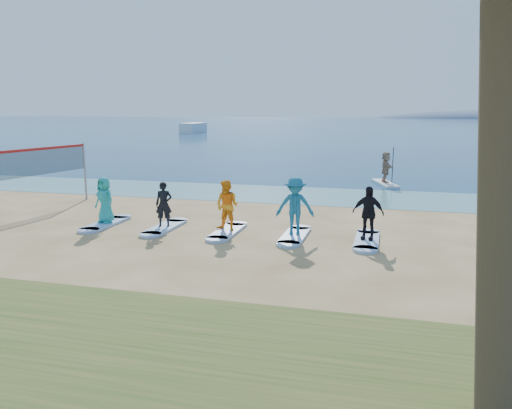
% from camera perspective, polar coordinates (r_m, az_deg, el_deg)
% --- Properties ---
extents(ground, '(600.00, 600.00, 0.00)m').
position_cam_1_polar(ground, '(13.91, -7.45, -5.67)').
color(ground, tan).
rests_on(ground, ground).
extents(shallow_water, '(600.00, 600.00, 0.00)m').
position_cam_1_polar(shallow_water, '(23.72, 2.22, 1.22)').
color(shallow_water, teal).
rests_on(shallow_water, ground).
extents(ocean, '(600.00, 600.00, 0.00)m').
position_cam_1_polar(ocean, '(172.45, 13.44, 9.05)').
color(ocean, navy).
rests_on(ocean, ground).
extents(paddleboard, '(1.54, 3.07, 0.12)m').
position_cam_1_polar(paddleboard, '(27.69, 14.53, 2.35)').
color(paddleboard, silver).
rests_on(paddleboard, ground).
extents(paddleboarder, '(0.78, 1.59, 1.64)m').
position_cam_1_polar(paddleboarder, '(27.58, 14.61, 4.15)').
color(paddleboarder, tan).
rests_on(paddleboarder, paddleboard).
extents(boat_offshore_a, '(2.67, 6.98, 1.79)m').
position_cam_1_polar(boat_offshore_a, '(91.75, -7.17, 8.11)').
color(boat_offshore_a, silver).
rests_on(boat_offshore_a, ground).
extents(boat_offshore_b, '(2.58, 5.98, 1.82)m').
position_cam_1_polar(boat_offshore_b, '(119.39, 26.70, 7.64)').
color(boat_offshore_b, silver).
rests_on(boat_offshore_b, ground).
extents(surfboard_0, '(0.70, 2.20, 0.09)m').
position_cam_1_polar(surfboard_0, '(18.06, -16.76, -2.11)').
color(surfboard_0, '#93B6E3').
rests_on(surfboard_0, ground).
extents(student_0, '(0.88, 0.70, 1.58)m').
position_cam_1_polar(student_0, '(17.90, -16.91, 0.50)').
color(student_0, teal).
rests_on(student_0, surfboard_0).
extents(surfboard_1, '(0.70, 2.20, 0.09)m').
position_cam_1_polar(surfboard_1, '(17.01, -10.40, -2.59)').
color(surfboard_1, '#93B6E3').
rests_on(surfboard_1, ground).
extents(student_1, '(0.62, 0.50, 1.49)m').
position_cam_1_polar(student_1, '(16.85, -10.49, 0.03)').
color(student_1, black).
rests_on(student_1, surfboard_1).
extents(surfboard_2, '(0.70, 2.20, 0.09)m').
position_cam_1_polar(surfboard_2, '(16.20, -3.29, -3.09)').
color(surfboard_2, '#93B6E3').
rests_on(surfboard_2, ground).
extents(student_2, '(0.91, 0.79, 1.63)m').
position_cam_1_polar(student_2, '(16.02, -3.33, -0.11)').
color(student_2, orange).
rests_on(student_2, surfboard_2).
extents(surfboard_3, '(0.70, 2.20, 0.09)m').
position_cam_1_polar(surfboard_3, '(15.67, 4.43, -3.59)').
color(surfboard_3, '#93B6E3').
rests_on(surfboard_3, ground).
extents(student_3, '(1.27, 0.88, 1.81)m').
position_cam_1_polar(student_3, '(15.46, 4.48, -0.17)').
color(student_3, '#1C6888').
rests_on(student_3, surfboard_3).
extents(surfboard_4, '(0.70, 2.20, 0.09)m').
position_cam_1_polar(surfboard_4, '(15.43, 12.55, -4.03)').
color(surfboard_4, '#93B6E3').
rests_on(surfboard_4, ground).
extents(student_4, '(1.00, 0.56, 1.61)m').
position_cam_1_polar(student_4, '(15.24, 12.68, -0.94)').
color(student_4, black).
rests_on(student_4, surfboard_4).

